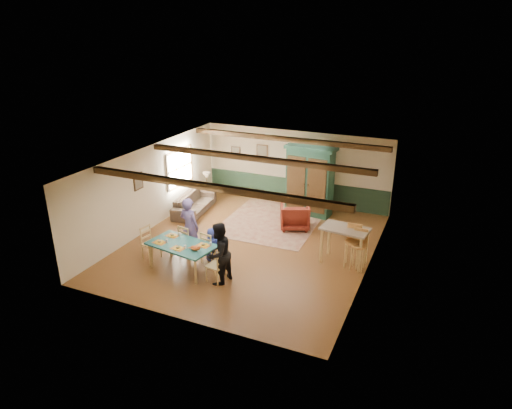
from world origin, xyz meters
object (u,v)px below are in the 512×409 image
at_px(dining_chair_far_left, 188,240).
at_px(end_table, 207,193).
at_px(dining_table, 182,257).
at_px(dining_chair_end_right, 216,265).
at_px(table_lamp, 207,179).
at_px(counter_table, 344,245).
at_px(bar_stool_left, 352,246).
at_px(bar_stool_right, 358,250).
at_px(dining_chair_far_right, 210,247).
at_px(cat, 195,248).
at_px(dining_chair_end_left, 151,243).
at_px(sofa, 194,203).
at_px(person_child, 212,245).
at_px(person_woman, 219,254).
at_px(person_man, 189,227).
at_px(armoire, 310,181).
at_px(armchair, 295,216).

xyz_separation_m(dining_chair_far_left, end_table, (-1.71, 4.12, -0.19)).
height_order(dining_table, dining_chair_end_right, dining_chair_end_right).
bearing_deg(dining_chair_end_right, table_lamp, -139.12).
distance_m(counter_table, bar_stool_left, 0.28).
xyz_separation_m(bar_stool_left, bar_stool_right, (0.19, -0.10, -0.03)).
bearing_deg(table_lamp, dining_table, -67.88).
bearing_deg(dining_chair_far_right, cat, 100.37).
height_order(end_table, bar_stool_right, bar_stool_right).
bearing_deg(dining_chair_far_left, dining_chair_end_left, 43.83).
bearing_deg(sofa, dining_chair_end_right, -150.34).
relative_size(dining_chair_far_right, person_child, 0.95).
xyz_separation_m(table_lamp, bar_stool_left, (6.15, -2.89, -0.23)).
bearing_deg(bar_stool_left, dining_chair_end_right, -148.08).
bearing_deg(person_woman, bar_stool_right, 133.34).
bearing_deg(bar_stool_right, dining_chair_far_right, -161.79).
bearing_deg(person_man, bar_stool_right, -157.94).
xyz_separation_m(dining_chair_end_right, person_woman, (0.10, -0.02, 0.35)).
distance_m(sofa, bar_stool_left, 6.22).
distance_m(dining_chair_end_left, cat, 1.74).
xyz_separation_m(dining_chair_far_right, person_man, (-0.78, 0.21, 0.39)).
relative_size(dining_chair_far_right, counter_table, 0.75).
xyz_separation_m(end_table, counter_table, (5.89, -2.79, 0.24)).
bearing_deg(counter_table, dining_chair_end_right, -140.41).
height_order(dining_chair_far_left, person_woman, person_woman).
height_order(cat, counter_table, counter_table).
relative_size(person_man, table_lamp, 3.31).
relative_size(dining_table, bar_stool_left, 1.50).
distance_m(person_child, bar_stool_right, 4.00).
distance_m(person_woman, cat, 0.71).
distance_m(person_woman, person_child, 1.21).
xyz_separation_m(dining_chair_far_right, counter_table, (3.39, 1.46, 0.05)).
bearing_deg(person_child, dining_chair_far_right, 90.00).
xyz_separation_m(person_man, armoire, (2.20, 4.29, 0.35)).
xyz_separation_m(person_man, end_table, (-1.72, 4.04, -0.58)).
bearing_deg(armoire, dining_chair_far_right, -102.20).
relative_size(end_table, bar_stool_right, 0.50).
bearing_deg(person_man, armchair, -117.01).
xyz_separation_m(dining_table, counter_table, (3.91, 2.11, 0.15)).
relative_size(cat, table_lamp, 0.69).
height_order(bar_stool_left, bar_stool_right, bar_stool_left).
relative_size(armchair, table_lamp, 1.81).
bearing_deg(table_lamp, armchair, -15.86).
bearing_deg(cat, bar_stool_left, 40.34).
bearing_deg(person_woman, dining_chair_end_left, -90.00).
distance_m(dining_chair_end_right, table_lamp, 5.97).
bearing_deg(person_woman, person_man, -115.87).
relative_size(dining_chair_far_right, armchair, 1.01).
relative_size(armoire, bar_stool_right, 2.14).
bearing_deg(armoire, dining_chair_end_left, -116.38).
xyz_separation_m(dining_chair_end_left, person_man, (0.87, 0.67, 0.39)).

